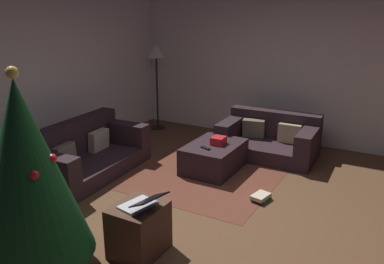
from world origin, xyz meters
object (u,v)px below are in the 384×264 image
object	(u,v)px
tv_remote	(205,148)
laptop	(142,203)
book_stack	(261,197)
corner_lamp	(156,57)
ottoman	(214,157)
christmas_tree	(25,171)
couch_left	(85,154)
gift_box	(218,141)
side_table	(139,229)
couch_right	(270,139)

from	to	relation	value
tv_remote	laptop	world-z (taller)	laptop
book_stack	corner_lamp	world-z (taller)	corner_lamp
ottoman	christmas_tree	xyz separation A→B (m)	(-2.97, 0.30, 0.81)
couch_left	laptop	xyz separation A→B (m)	(-1.22, -1.93, 0.27)
christmas_tree	ottoman	bearing A→B (deg)	-5.73
ottoman	christmas_tree	bearing A→B (deg)	174.27
christmas_tree	gift_box	bearing A→B (deg)	-6.66
laptop	gift_box	bearing A→B (deg)	7.78
tv_remote	christmas_tree	distance (m)	2.81
ottoman	corner_lamp	size ratio (longest dim) A/B	0.59
tv_remote	book_stack	bearing A→B (deg)	-90.39
couch_left	book_stack	size ratio (longest dim) A/B	6.54
tv_remote	side_table	size ratio (longest dim) A/B	0.31
book_stack	corner_lamp	size ratio (longest dim) A/B	0.17
couch_left	christmas_tree	size ratio (longest dim) A/B	0.99
laptop	book_stack	distance (m)	1.84
ottoman	gift_box	bearing A→B (deg)	-58.40
ottoman	side_table	xyz separation A→B (m)	(-2.25, -0.30, 0.06)
tv_remote	book_stack	world-z (taller)	tv_remote
laptop	corner_lamp	size ratio (longest dim) A/B	0.27
book_stack	gift_box	bearing A→B (deg)	55.07
tv_remote	corner_lamp	world-z (taller)	corner_lamp
ottoman	side_table	distance (m)	2.27
couch_left	christmas_tree	world-z (taller)	christmas_tree
couch_right	corner_lamp	size ratio (longest dim) A/B	0.93
corner_lamp	side_table	bearing A→B (deg)	-148.26
side_table	book_stack	bearing A→B (deg)	-21.69
couch_right	christmas_tree	bearing A→B (deg)	76.65
couch_right	side_table	bearing A→B (deg)	84.53
ottoman	tv_remote	xyz separation A→B (m)	(-0.24, 0.02, 0.21)
christmas_tree	side_table	bearing A→B (deg)	-39.86
couch_left	gift_box	xyz separation A→B (m)	(1.07, -1.62, 0.17)
tv_remote	book_stack	distance (m)	1.11
gift_box	corner_lamp	distance (m)	2.56
couch_left	tv_remote	size ratio (longest dim) A/B	11.70
gift_box	book_stack	world-z (taller)	gift_box
couch_right	gift_box	size ratio (longest dim) A/B	7.44
couch_right	christmas_tree	distance (m)	4.13
couch_left	couch_right	distance (m)	2.92
couch_left	ottoman	bearing A→B (deg)	120.16
tv_remote	couch_left	bearing A→B (deg)	137.36
gift_box	tv_remote	bearing A→B (deg)	165.06
gift_box	tv_remote	world-z (taller)	gift_box
couch_right	laptop	xyz separation A→B (m)	(-3.27, 0.14, 0.30)
couch_right	laptop	size ratio (longest dim) A/B	3.41
christmas_tree	tv_remote	bearing A→B (deg)	-5.82
couch_left	side_table	size ratio (longest dim) A/B	3.60
side_table	laptop	world-z (taller)	laptop
couch_left	side_table	xyz separation A→B (m)	(-1.21, -1.87, -0.03)
couch_left	book_stack	xyz separation A→B (m)	(0.44, -2.52, -0.25)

